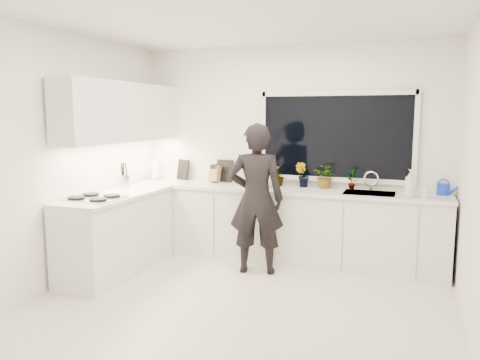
% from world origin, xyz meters
% --- Properties ---
extents(floor, '(4.00, 3.50, 0.02)m').
position_xyz_m(floor, '(0.00, 0.00, -0.01)').
color(floor, beige).
rests_on(floor, ground).
extents(wall_back, '(4.00, 0.02, 2.70)m').
position_xyz_m(wall_back, '(0.00, 1.76, 1.35)').
color(wall_back, white).
rests_on(wall_back, ground).
extents(wall_left, '(0.02, 3.50, 2.70)m').
position_xyz_m(wall_left, '(-2.01, 0.00, 1.35)').
color(wall_left, white).
rests_on(wall_left, ground).
extents(wall_right, '(0.02, 3.50, 2.70)m').
position_xyz_m(wall_right, '(2.01, 0.00, 1.35)').
color(wall_right, white).
rests_on(wall_right, ground).
extents(ceiling, '(4.00, 3.50, 0.02)m').
position_xyz_m(ceiling, '(0.00, 0.00, 2.71)').
color(ceiling, white).
rests_on(ceiling, wall_back).
extents(window, '(1.80, 0.02, 1.00)m').
position_xyz_m(window, '(0.60, 1.73, 1.55)').
color(window, black).
rests_on(window, wall_back).
extents(base_cabinets_back, '(3.92, 0.58, 0.88)m').
position_xyz_m(base_cabinets_back, '(0.00, 1.45, 0.44)').
color(base_cabinets_back, white).
rests_on(base_cabinets_back, floor).
extents(base_cabinets_left, '(0.58, 1.60, 0.88)m').
position_xyz_m(base_cabinets_left, '(-1.67, 0.35, 0.44)').
color(base_cabinets_left, white).
rests_on(base_cabinets_left, floor).
extents(countertop_back, '(3.94, 0.62, 0.04)m').
position_xyz_m(countertop_back, '(0.00, 1.44, 0.90)').
color(countertop_back, silver).
rests_on(countertop_back, base_cabinets_back).
extents(countertop_left, '(0.62, 1.60, 0.04)m').
position_xyz_m(countertop_left, '(-1.67, 0.35, 0.90)').
color(countertop_left, silver).
rests_on(countertop_left, base_cabinets_left).
extents(upper_cabinets, '(0.34, 2.10, 0.70)m').
position_xyz_m(upper_cabinets, '(-1.79, 0.70, 1.85)').
color(upper_cabinets, white).
rests_on(upper_cabinets, wall_left).
extents(sink, '(0.58, 0.42, 0.14)m').
position_xyz_m(sink, '(1.05, 1.45, 0.87)').
color(sink, silver).
rests_on(sink, countertop_back).
extents(faucet, '(0.03, 0.03, 0.22)m').
position_xyz_m(faucet, '(1.05, 1.65, 1.03)').
color(faucet, silver).
rests_on(faucet, countertop_back).
extents(stovetop, '(0.56, 0.48, 0.03)m').
position_xyz_m(stovetop, '(-1.69, -0.00, 0.94)').
color(stovetop, black).
rests_on(stovetop, countertop_left).
extents(person, '(0.71, 0.55, 1.73)m').
position_xyz_m(person, '(-0.15, 0.90, 0.87)').
color(person, black).
rests_on(person, floor).
extents(pizza_tray, '(0.53, 0.41, 0.03)m').
position_xyz_m(pizza_tray, '(-0.38, 1.42, 0.94)').
color(pizza_tray, '#B6B6BB').
rests_on(pizza_tray, countertop_back).
extents(pizza, '(0.48, 0.36, 0.01)m').
position_xyz_m(pizza, '(-0.38, 1.42, 0.95)').
color(pizza, red).
rests_on(pizza, pizza_tray).
extents(watering_can, '(0.18, 0.18, 0.13)m').
position_xyz_m(watering_can, '(1.85, 1.61, 0.98)').
color(watering_can, '#162ED4').
rests_on(watering_can, countertop_back).
extents(paper_towel_roll, '(0.13, 0.13, 0.26)m').
position_xyz_m(paper_towel_roll, '(-1.85, 1.55, 1.05)').
color(paper_towel_roll, white).
rests_on(paper_towel_roll, countertop_back).
extents(knife_block, '(0.14, 0.12, 0.22)m').
position_xyz_m(knife_block, '(-0.97, 1.59, 1.03)').
color(knife_block, '#9B6F48').
rests_on(knife_block, countertop_back).
extents(utensil_crock, '(0.17, 0.17, 0.16)m').
position_xyz_m(utensil_crock, '(-1.85, 0.80, 1.00)').
color(utensil_crock, '#B4B4B9').
rests_on(utensil_crock, countertop_left).
extents(picture_frame_large, '(0.21, 0.11, 0.28)m').
position_xyz_m(picture_frame_large, '(-1.49, 1.69, 1.06)').
color(picture_frame_large, black).
rests_on(picture_frame_large, countertop_back).
extents(picture_frame_small, '(0.25, 0.06, 0.30)m').
position_xyz_m(picture_frame_small, '(-0.87, 1.69, 1.07)').
color(picture_frame_small, black).
rests_on(picture_frame_small, countertop_back).
extents(herb_plants, '(1.11, 0.31, 0.31)m').
position_xyz_m(herb_plants, '(0.38, 1.61, 1.07)').
color(herb_plants, '#26662D').
rests_on(herb_plants, countertop_back).
extents(soap_bottles, '(0.28, 0.12, 0.31)m').
position_xyz_m(soap_bottles, '(1.53, 1.30, 1.06)').
color(soap_bottles, '#D8BF66').
rests_on(soap_bottles, countertop_back).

